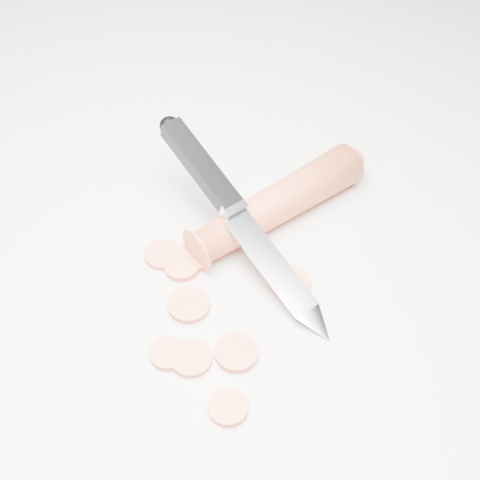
% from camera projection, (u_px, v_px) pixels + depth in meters
% --- Properties ---
extents(ground, '(2.40, 2.40, 0.00)m').
position_uv_depth(ground, '(218.00, 253.00, 0.60)').
color(ground, silver).
rests_on(ground, ground).
extents(carrot, '(0.13, 0.17, 0.04)m').
position_uv_depth(carrot, '(277.00, 204.00, 0.62)').
color(carrot, '#D15028').
rests_on(carrot, ground).
extents(carrot_slice_0, '(0.04, 0.04, 0.01)m').
position_uv_depth(carrot_slice_0, '(189.00, 305.00, 0.56)').
color(carrot_slice_0, '#EC6E46').
rests_on(carrot_slice_0, ground).
extents(carrot_slice_1, '(0.03, 0.03, 0.01)m').
position_uv_depth(carrot_slice_1, '(168.00, 354.00, 0.53)').
color(carrot_slice_1, '#EC6E46').
rests_on(carrot_slice_1, ground).
extents(carrot_slice_2, '(0.03, 0.03, 0.01)m').
position_uv_depth(carrot_slice_2, '(182.00, 266.00, 0.59)').
color(carrot_slice_2, '#EC6E46').
rests_on(carrot_slice_2, ground).
extents(carrot_slice_3, '(0.04, 0.04, 0.01)m').
position_uv_depth(carrot_slice_3, '(237.00, 353.00, 0.53)').
color(carrot_slice_3, '#EC6E46').
rests_on(carrot_slice_3, ground).
extents(carrot_slice_4, '(0.04, 0.04, 0.01)m').
position_uv_depth(carrot_slice_4, '(290.00, 282.00, 0.58)').
color(carrot_slice_4, '#EC6E46').
rests_on(carrot_slice_4, ground).
extents(carrot_slice_5, '(0.03, 0.03, 0.01)m').
position_uv_depth(carrot_slice_5, '(196.00, 256.00, 0.60)').
color(carrot_slice_5, '#EC6E46').
rests_on(carrot_slice_5, ground).
extents(carrot_slice_6, '(0.03, 0.03, 0.01)m').
position_uv_depth(carrot_slice_6, '(228.00, 407.00, 0.50)').
color(carrot_slice_6, '#EC6E46').
rests_on(carrot_slice_6, ground).
extents(carrot_slice_7, '(0.03, 0.03, 0.01)m').
position_uv_depth(carrot_slice_7, '(191.00, 358.00, 0.53)').
color(carrot_slice_7, '#EC6E46').
rests_on(carrot_slice_7, ground).
extents(carrot_slice_8, '(0.03, 0.03, 0.01)m').
position_uv_depth(carrot_slice_8, '(163.00, 255.00, 0.60)').
color(carrot_slice_8, '#EC6E46').
rests_on(carrot_slice_8, ground).
extents(kitchen_knife, '(0.21, 0.16, 0.08)m').
position_uv_depth(kitchen_knife, '(243.00, 220.00, 0.58)').
color(kitchen_knife, '#B4B7BB').
rests_on(kitchen_knife, ground).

